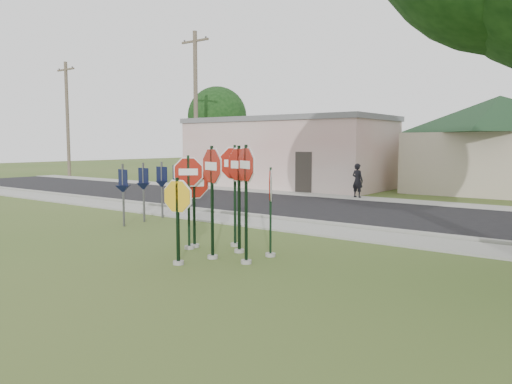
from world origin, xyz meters
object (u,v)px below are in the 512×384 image
Objects in this scene: stop_sign_yellow at (178,212)px; stop_sign_left at (189,190)px; stop_sign_center at (212,185)px; utility_pole_near at (196,106)px; pedestrian at (357,180)px.

stop_sign_yellow is 1.65m from stop_sign_left.
utility_pole_near is (-14.28, 14.33, 3.26)m from stop_sign_center.
pedestrian is at bearing -4.06° from utility_pole_near.
stop_sign_center is at bearing 75.78° from stop_sign_yellow.
pedestrian is (-1.69, 13.09, -0.62)m from stop_sign_left.
stop_sign_left is at bearing -46.70° from utility_pole_near.
stop_sign_yellow is at bearing -104.22° from stop_sign_center.
stop_sign_center is 0.29× the size of utility_pole_near.
stop_sign_yellow is 21.05m from utility_pole_near.
pedestrian is at bearing 97.37° from stop_sign_left.
stop_sign_yellow is 1.23× the size of pedestrian.
utility_pole_near is 5.82× the size of pedestrian.
stop_sign_yellow is 0.82× the size of stop_sign_left.
stop_sign_center is 1.66× the size of pedestrian.
stop_sign_center reaches higher than stop_sign_left.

